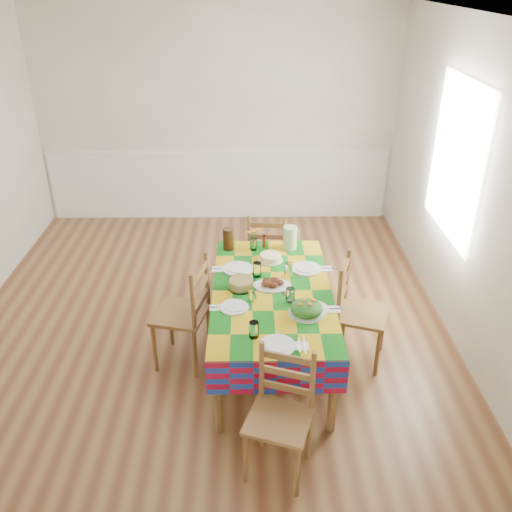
{
  "coord_description": "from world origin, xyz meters",
  "views": [
    {
      "loc": [
        0.4,
        -4.29,
        3.0
      ],
      "look_at": [
        0.45,
        -0.34,
        0.89
      ],
      "focal_mm": 38.0,
      "sensor_mm": 36.0,
      "label": 1
    }
  ],
  "objects": [
    {
      "name": "chair_far",
      "position": [
        0.58,
        0.56,
        0.44
      ],
      "size": [
        0.43,
        0.41,
        0.9
      ],
      "rotation": [
        0.0,
        0.0,
        3.06
      ],
      "color": "brown",
      "rests_on": "room"
    },
    {
      "name": "cake",
      "position": [
        0.59,
        -0.07,
        0.73
      ],
      "size": [
        0.22,
        0.22,
        0.06
      ],
      "color": "white",
      "rests_on": "dining_table"
    },
    {
      "name": "chair_left",
      "position": [
        -0.13,
        -0.58,
        0.48
      ],
      "size": [
        0.5,
        0.52,
        0.98
      ],
      "rotation": [
        0.0,
        0.0,
        -1.81
      ],
      "color": "brown",
      "rests_on": "room"
    },
    {
      "name": "meat_platter",
      "position": [
        0.58,
        -0.51,
        0.72
      ],
      "size": [
        0.31,
        0.22,
        0.06
      ],
      "color": "white",
      "rests_on": "dining_table"
    },
    {
      "name": "setting_left_far",
      "position": [
        0.35,
        -0.27,
        0.73
      ],
      "size": [
        0.48,
        0.29,
        0.13
      ],
      "rotation": [
        0.0,
        0.0,
        1.57
      ],
      "color": "white",
      "rests_on": "dining_table"
    },
    {
      "name": "serving_utensils",
      "position": [
        0.72,
        -0.67,
        0.7
      ],
      "size": [
        0.12,
        0.28,
        0.01
      ],
      "color": "black",
      "rests_on": "dining_table"
    },
    {
      "name": "green_pitcher",
      "position": [
        0.77,
        0.17,
        0.81
      ],
      "size": [
        0.13,
        0.13,
        0.22
      ],
      "primitive_type": "cylinder",
      "color": "#B8E19F",
      "rests_on": "dining_table"
    },
    {
      "name": "setting_right_near",
      "position": [
        0.82,
        -0.82,
        0.73
      ],
      "size": [
        0.48,
        0.28,
        0.12
      ],
      "rotation": [
        0.0,
        0.0,
        -1.57
      ],
      "color": "white",
      "rests_on": "dining_table"
    },
    {
      "name": "window_right",
      "position": [
        2.23,
        0.3,
        1.5
      ],
      "size": [
        0.0,
        1.4,
        1.4
      ],
      "primitive_type": "plane",
      "rotation": [
        0.0,
        -1.57,
        0.0
      ],
      "color": "white",
      "rests_on": "room"
    },
    {
      "name": "flower_vase",
      "position": [
        0.44,
        0.15,
        0.79
      ],
      "size": [
        0.13,
        0.11,
        0.21
      ],
      "color": "white",
      "rests_on": "dining_table"
    },
    {
      "name": "pasta_bowl",
      "position": [
        0.33,
        -0.53,
        0.74
      ],
      "size": [
        0.21,
        0.21,
        0.08
      ],
      "color": "white",
      "rests_on": "dining_table"
    },
    {
      "name": "salad_platter",
      "position": [
        0.83,
        -0.91,
        0.74
      ],
      "size": [
        0.27,
        0.27,
        0.11
      ],
      "color": "white",
      "rests_on": "dining_table"
    },
    {
      "name": "chair_near",
      "position": [
        0.6,
        -1.7,
        0.44
      ],
      "size": [
        0.5,
        0.49,
        0.9
      ],
      "rotation": [
        0.0,
        0.0,
        -0.33
      ],
      "color": "brown",
      "rests_on": "room"
    },
    {
      "name": "room",
      "position": [
        0.0,
        0.0,
        1.35
      ],
      "size": [
        4.58,
        5.08,
        2.78
      ],
      "color": "brown",
      "rests_on": "ground"
    },
    {
      "name": "wainscot",
      "position": [
        0.0,
        2.48,
        0.49
      ],
      "size": [
        4.41,
        0.06,
        0.92
      ],
      "color": "white",
      "rests_on": "room"
    },
    {
      "name": "tea_pitcher",
      "position": [
        0.21,
        0.17,
        0.8
      ],
      "size": [
        0.1,
        0.1,
        0.2
      ],
      "primitive_type": "cylinder",
      "color": "black",
      "rests_on": "dining_table"
    },
    {
      "name": "dining_table",
      "position": [
        0.58,
        -0.57,
        0.62
      ],
      "size": [
        0.97,
        1.79,
        0.7
      ],
      "color": "brown",
      "rests_on": "room"
    },
    {
      "name": "setting_left_near",
      "position": [
        0.33,
        -0.79,
        0.72
      ],
      "size": [
        0.41,
        0.24,
        0.11
      ],
      "rotation": [
        0.0,
        0.0,
        1.57
      ],
      "color": "white",
      "rests_on": "dining_table"
    },
    {
      "name": "chair_right",
      "position": [
        1.3,
        -0.55,
        0.47
      ],
      "size": [
        0.51,
        0.52,
        0.94
      ],
      "rotation": [
        0.0,
        0.0,
        1.24
      ],
      "color": "brown",
      "rests_on": "room"
    },
    {
      "name": "name_card",
      "position": [
        0.59,
        -1.41,
        0.71
      ],
      "size": [
        0.08,
        0.03,
        0.02
      ],
      "primitive_type": "cube",
      "color": "white",
      "rests_on": "dining_table"
    },
    {
      "name": "setting_near_head",
      "position": [
        0.54,
        -1.26,
        0.73
      ],
      "size": [
        0.41,
        0.27,
        0.12
      ],
      "color": "white",
      "rests_on": "dining_table"
    },
    {
      "name": "setting_right_far",
      "position": [
        0.84,
        -0.27,
        0.73
      ],
      "size": [
        0.49,
        0.28,
        0.13
      ],
      "rotation": [
        0.0,
        0.0,
        -1.57
      ],
      "color": "white",
      "rests_on": "dining_table"
    },
    {
      "name": "hot_sauce",
      "position": [
        0.54,
        0.21,
        0.76
      ],
      "size": [
        0.03,
        0.03,
        0.13
      ],
      "primitive_type": "cylinder",
      "color": "#AC2E0D",
      "rests_on": "dining_table"
    }
  ]
}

